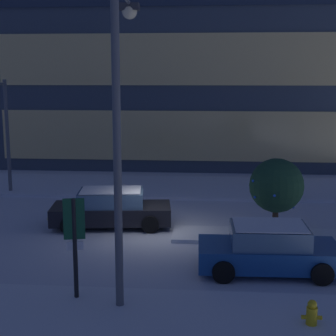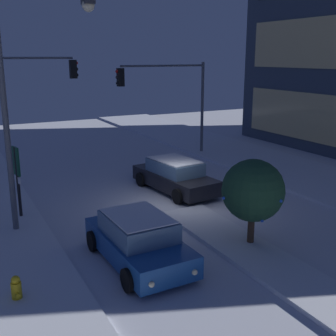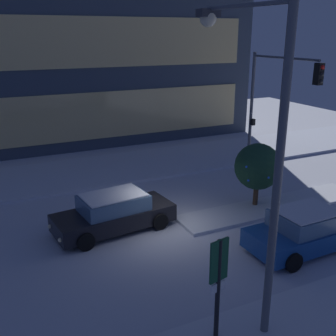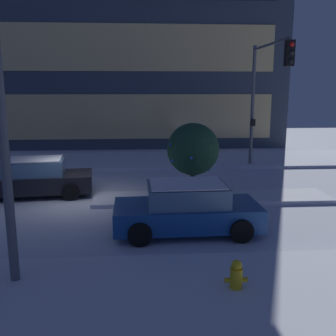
{
  "view_description": "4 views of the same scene",
  "coord_description": "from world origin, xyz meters",
  "px_view_note": "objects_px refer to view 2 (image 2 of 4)",
  "views": [
    {
      "loc": [
        1.97,
        -18.51,
        5.92
      ],
      "look_at": [
        0.53,
        -0.71,
        2.67
      ],
      "focal_mm": 54.96,
      "sensor_mm": 36.0,
      "label": 1
    },
    {
      "loc": [
        14.59,
        -8.09,
        6.01
      ],
      "look_at": [
        0.61,
        -0.79,
        1.86
      ],
      "focal_mm": 45.48,
      "sensor_mm": 36.0,
      "label": 2
    },
    {
      "loc": [
        -6.13,
        -13.02,
        7.33
      ],
      "look_at": [
        0.49,
        0.85,
        2.22
      ],
      "focal_mm": 43.44,
      "sensor_mm": 36.0,
      "label": 3
    },
    {
      "loc": [
        2.53,
        -14.27,
        4.19
      ],
      "look_at": [
        3.4,
        -1.37,
        1.51
      ],
      "focal_mm": 41.36,
      "sensor_mm": 36.0,
      "label": 4
    }
  ],
  "objects_px": {
    "traffic_light_corner_near_left": "(26,90)",
    "fire_hydrant": "(16,290)",
    "street_lamp_arched": "(30,80)",
    "traffic_light_corner_far_left": "(168,90)",
    "car_near": "(138,240)",
    "car_far": "(175,176)",
    "parking_info_sign": "(17,174)",
    "decorated_tree_median": "(253,191)"
  },
  "relations": [
    {
      "from": "traffic_light_corner_near_left",
      "to": "fire_hydrant",
      "type": "relative_size",
      "value": 8.18
    },
    {
      "from": "fire_hydrant",
      "to": "street_lamp_arched",
      "type": "bearing_deg",
      "value": 161.63
    },
    {
      "from": "traffic_light_corner_far_left",
      "to": "fire_hydrant",
      "type": "height_order",
      "value": "traffic_light_corner_far_left"
    },
    {
      "from": "car_near",
      "to": "street_lamp_arched",
      "type": "relative_size",
      "value": 0.54
    },
    {
      "from": "traffic_light_corner_near_left",
      "to": "fire_hydrant",
      "type": "distance_m",
      "value": 14.35
    },
    {
      "from": "car_far",
      "to": "traffic_light_corner_far_left",
      "type": "bearing_deg",
      "value": -31.47
    },
    {
      "from": "street_lamp_arched",
      "to": "parking_info_sign",
      "type": "relative_size",
      "value": 2.87
    },
    {
      "from": "car_far",
      "to": "traffic_light_corner_near_left",
      "type": "xyz_separation_m",
      "value": [
        -7.23,
        -5.04,
        3.6
      ]
    },
    {
      "from": "street_lamp_arched",
      "to": "fire_hydrant",
      "type": "height_order",
      "value": "street_lamp_arched"
    },
    {
      "from": "traffic_light_corner_near_left",
      "to": "traffic_light_corner_far_left",
      "type": "height_order",
      "value": "traffic_light_corner_near_left"
    },
    {
      "from": "traffic_light_corner_far_left",
      "to": "parking_info_sign",
      "type": "relative_size",
      "value": 2.05
    },
    {
      "from": "decorated_tree_median",
      "to": "street_lamp_arched",
      "type": "bearing_deg",
      "value": -129.6
    },
    {
      "from": "car_far",
      "to": "fire_hydrant",
      "type": "height_order",
      "value": "car_far"
    },
    {
      "from": "car_near",
      "to": "parking_info_sign",
      "type": "bearing_deg",
      "value": -155.49
    },
    {
      "from": "traffic_light_corner_far_left",
      "to": "fire_hydrant",
      "type": "xyz_separation_m",
      "value": [
        12.45,
        -10.78,
        -3.7
      ]
    },
    {
      "from": "traffic_light_corner_far_left",
      "to": "car_far",
      "type": "bearing_deg",
      "value": 64.99
    },
    {
      "from": "car_near",
      "to": "traffic_light_corner_far_left",
      "type": "distance_m",
      "value": 14.25
    },
    {
      "from": "car_near",
      "to": "traffic_light_corner_far_left",
      "type": "relative_size",
      "value": 0.76
    },
    {
      "from": "decorated_tree_median",
      "to": "traffic_light_corner_near_left",
      "type": "bearing_deg",
      "value": -161.85
    },
    {
      "from": "street_lamp_arched",
      "to": "parking_info_sign",
      "type": "bearing_deg",
      "value": 111.62
    },
    {
      "from": "car_near",
      "to": "traffic_light_corner_near_left",
      "type": "distance_m",
      "value": 13.39
    },
    {
      "from": "traffic_light_corner_near_left",
      "to": "traffic_light_corner_far_left",
      "type": "relative_size",
      "value": 1.06
    },
    {
      "from": "street_lamp_arched",
      "to": "car_far",
      "type": "bearing_deg",
      "value": 11.53
    },
    {
      "from": "fire_hydrant",
      "to": "decorated_tree_median",
      "type": "xyz_separation_m",
      "value": [
        0.04,
        7.29,
        1.53
      ]
    },
    {
      "from": "fire_hydrant",
      "to": "car_far",
      "type": "bearing_deg",
      "value": 128.4
    },
    {
      "from": "car_near",
      "to": "car_far",
      "type": "xyz_separation_m",
      "value": [
        -5.65,
        4.3,
        0.0
      ]
    },
    {
      "from": "street_lamp_arched",
      "to": "decorated_tree_median",
      "type": "bearing_deg",
      "value": -41.89
    },
    {
      "from": "traffic_light_corner_far_left",
      "to": "parking_info_sign",
      "type": "xyz_separation_m",
      "value": [
        6.56,
        -9.75,
        -2.27
      ]
    },
    {
      "from": "traffic_light_corner_near_left",
      "to": "parking_info_sign",
      "type": "bearing_deg",
      "value": -103.45
    },
    {
      "from": "parking_info_sign",
      "to": "car_near",
      "type": "bearing_deg",
      "value": -76.07
    },
    {
      "from": "car_far",
      "to": "parking_info_sign",
      "type": "xyz_separation_m",
      "value": [
        0.38,
        -6.86,
        1.08
      ]
    },
    {
      "from": "car_near",
      "to": "fire_hydrant",
      "type": "relative_size",
      "value": 5.84
    },
    {
      "from": "parking_info_sign",
      "to": "decorated_tree_median",
      "type": "relative_size",
      "value": 0.97
    },
    {
      "from": "decorated_tree_median",
      "to": "traffic_light_corner_far_left",
      "type": "bearing_deg",
      "value": 164.39
    },
    {
      "from": "traffic_light_corner_near_left",
      "to": "street_lamp_arched",
      "type": "bearing_deg",
      "value": -98.38
    },
    {
      "from": "car_near",
      "to": "street_lamp_arched",
      "type": "distance_m",
      "value": 6.44
    },
    {
      "from": "car_near",
      "to": "parking_info_sign",
      "type": "relative_size",
      "value": 1.56
    },
    {
      "from": "traffic_light_corner_near_left",
      "to": "car_far",
      "type": "bearing_deg",
      "value": -55.14
    },
    {
      "from": "parking_info_sign",
      "to": "decorated_tree_median",
      "type": "xyz_separation_m",
      "value": [
        5.93,
        6.26,
        0.1
      ]
    },
    {
      "from": "fire_hydrant",
      "to": "traffic_light_corner_far_left",
      "type": "bearing_deg",
      "value": 139.1
    },
    {
      "from": "street_lamp_arched",
      "to": "parking_info_sign",
      "type": "xyz_separation_m",
      "value": [
        -1.18,
        -0.52,
        -3.46
      ]
    },
    {
      "from": "car_near",
      "to": "traffic_light_corner_far_left",
      "type": "height_order",
      "value": "traffic_light_corner_far_left"
    }
  ]
}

